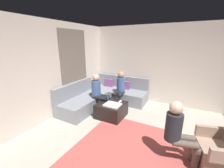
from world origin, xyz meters
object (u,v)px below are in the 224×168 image
Objects in this scene: armchair at (220,154)px; sectional_couch at (104,96)px; game_remote at (120,101)px; person_on_armchair at (179,131)px; ottoman at (111,110)px; coffee_mug at (108,98)px; person_on_couch_side at (99,91)px; person_on_couch_back at (120,88)px.

sectional_couch is at bearing 50.65° from armchair.
armchair is at bearing -22.47° from game_remote.
game_remote is at bearing 52.74° from armchair.
person_on_armchair reaches higher than armchair.
person_on_armchair is (1.65, -1.14, 0.21)m from game_remote.
person_on_armchair is (1.83, -0.92, 0.43)m from ottoman.
sectional_couch is 3.49m from armchair.
person_on_armchair is (-0.67, -0.18, 0.33)m from armchair.
coffee_mug is at bearing 140.71° from ottoman.
game_remote is 0.12× the size of person_on_couch_side.
armchair is (2.72, -0.92, -0.16)m from coffee_mug.
ottoman is at bearing -46.43° from sectional_couch.
ottoman is at bearing -129.29° from game_remote.
person_on_armchair reaches higher than coffee_mug.
person_on_couch_back reaches higher than sectional_couch.
coffee_mug is 0.63m from person_on_couch_back.
person_on_couch_back reaches higher than game_remote.
game_remote is 2.51m from armchair.
sectional_couch is 3.36× the size of ottoman.
sectional_couch is 2.12× the size of person_on_couch_side.
coffee_mug is at bearing -174.29° from game_remote.
coffee_mug is 0.11× the size of armchair.
person_on_armchair is (2.36, -1.07, -0.01)m from person_on_couch_side.
coffee_mug is 0.08× the size of person_on_couch_side.
person_on_couch_side is at bearing -129.24° from person_on_armchair.
person_on_couch_back is (-2.60, 1.51, 0.35)m from armchair.
game_remote is at bearing 50.71° from ottoman.
person_on_couch_side reaches higher than person_on_armchair.
game_remote is (0.40, 0.04, -0.04)m from coffee_mug.
person_on_couch_side is (-3.03, 0.89, 0.35)m from armchair.
coffee_mug is (-0.22, 0.18, 0.26)m from ottoman.
ottoman is 0.36m from game_remote.
coffee_mug is at bearing 94.58° from person_on_couch_side.
sectional_couch is at bearing -165.15° from person_on_couch_side.
armchair is at bearing -24.56° from sectional_couch.
armchair reaches higher than coffee_mug.
armchair is 3.03m from person_on_couch_back.
ottoman is at bearing -131.43° from person_on_armchair.
sectional_couch is 0.69m from person_on_couch_back.
ottoman is at bearing 58.73° from armchair.
coffee_mug is 2.33m from person_on_armchair.
sectional_couch is 3.01m from person_on_armchair.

